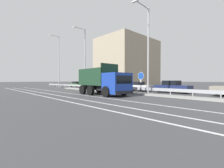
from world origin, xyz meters
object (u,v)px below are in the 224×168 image
Objects in this scene: parked_car_2 at (110,85)px; parked_car_4 at (172,87)px; street_lamp_0 at (58,60)px; street_lamp_2 at (147,46)px; parked_car_1 at (89,85)px; median_road_sign at (141,83)px; dump_truck at (108,84)px; parked_car_0 at (77,84)px; parked_car_3 at (137,86)px; street_lamp_1 at (84,56)px.

parked_car_4 is at bearing 90.10° from parked_car_2.
street_lamp_0 reaches higher than parked_car_4.
street_lamp_2 reaches higher than parked_car_1.
street_lamp_0 reaches higher than median_road_sign.
dump_truck is 1.47× the size of parked_car_4.
street_lamp_2 reaches higher than parked_car_4.
street_lamp_0 is 7.27m from parked_car_0.
parked_car_3 reaches higher than parked_car_1.
street_lamp_0 reaches higher than parked_car_0.
dump_truck reaches higher than parked_car_1.
parked_car_3 is (12.46, -0.07, 0.05)m from parked_car_1.
parked_car_0 is (-11.09, 5.04, -4.81)m from street_lamp_1.
parked_car_1 is 6.38m from parked_car_2.
dump_truck is at bearing 43.55° from parked_car_2.
parked_car_1 is 17.57m from parked_car_4.
parked_car_4 is (22.43, 5.00, -5.20)m from street_lamp_0.
street_lamp_2 reaches higher than parked_car_2.
parked_car_1 is at bearing -84.84° from parked_car_4.
parked_car_4 is (1.35, 4.91, -0.57)m from median_road_sign.
street_lamp_0 is 2.77× the size of parked_car_1.
parked_car_1 is 0.89× the size of parked_car_4.
parked_car_3 reaches higher than parked_car_0.
street_lamp_1 is 2.60× the size of parked_car_0.
street_lamp_0 is (-19.12, 3.13, 4.75)m from dump_truck.
parked_car_4 reaches higher than parked_car_0.
parked_car_2 is (-9.84, 4.48, -0.62)m from median_road_sign.
parked_car_0 reaches higher than parked_car_1.
parked_car_2 is (12.20, -0.32, 0.06)m from parked_car_0.
parked_car_0 is at bearing -110.70° from dump_truck.
street_lamp_1 is at bearing -107.28° from dump_truck.
parked_car_1 is (5.82, -0.41, -0.01)m from parked_car_0.
parked_car_3 is at bearing -165.53° from dump_truck.
parked_car_2 reaches higher than parked_car_3.
parked_car_0 is 23.39m from parked_car_4.
dump_truck is at bearing -18.33° from street_lamp_1.
median_road_sign is 0.55× the size of parked_car_3.
median_road_sign reaches higher than parked_car_1.
median_road_sign is at bearing -11.85° from parked_car_4.
parked_car_0 is 18.28m from parked_car_3.
street_lamp_1 is at bearing -56.45° from parked_car_3.
median_road_sign is at bearing 42.18° from parked_car_3.
dump_truck is 2.63× the size of median_road_sign.
parked_car_4 is at bearing 90.96° from parked_car_1.
median_road_sign is 11.70m from street_lamp_1.
parked_car_3 is (18.28, -0.48, 0.04)m from parked_car_0.
street_lamp_0 is 21.92m from street_lamp_2.
street_lamp_2 is at bearing -1.55° from median_road_sign.
parked_car_4 is at bearing 158.87° from dump_truck.
parked_car_4 is (3.31, 8.12, -0.45)m from dump_truck.
parked_car_4 is (12.29, 5.15, -4.71)m from street_lamp_1.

